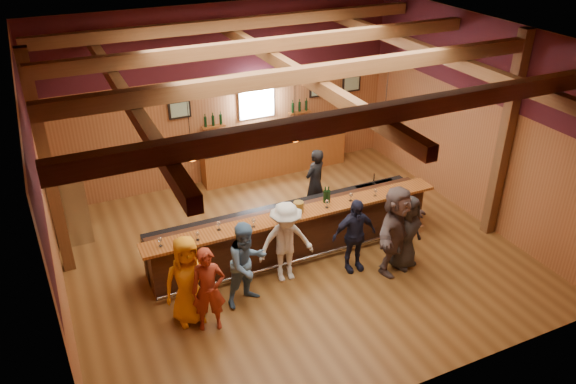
{
  "coord_description": "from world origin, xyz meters",
  "views": [
    {
      "loc": [
        -4.23,
        -8.82,
        6.83
      ],
      "look_at": [
        0.0,
        0.3,
        1.35
      ],
      "focal_mm": 35.0,
      "sensor_mm": 36.0,
      "label": 1
    }
  ],
  "objects_px": {
    "stainless_fridge": "(69,202)",
    "bartender": "(315,182)",
    "bar_counter": "(292,230)",
    "customer_brown": "(396,230)",
    "customer_orange": "(188,280)",
    "bottle_a": "(328,196)",
    "customer_redvest": "(209,290)",
    "customer_denim": "(247,264)",
    "customer_white": "(286,242)",
    "back_bar_cabinet": "(275,156)",
    "customer_navy": "(354,235)",
    "ice_bucket": "(298,207)",
    "customer_dark": "(406,232)"
  },
  "relations": [
    {
      "from": "customer_redvest",
      "to": "customer_navy",
      "type": "relative_size",
      "value": 1.01
    },
    {
      "from": "customer_white",
      "to": "bottle_a",
      "type": "height_order",
      "value": "customer_white"
    },
    {
      "from": "back_bar_cabinet",
      "to": "bottle_a",
      "type": "height_order",
      "value": "bottle_a"
    },
    {
      "from": "stainless_fridge",
      "to": "bartender",
      "type": "xyz_separation_m",
      "value": [
        5.27,
        -1.25,
        -0.08
      ]
    },
    {
      "from": "customer_orange",
      "to": "customer_denim",
      "type": "distance_m",
      "value": 1.11
    },
    {
      "from": "bartender",
      "to": "ice_bucket",
      "type": "xyz_separation_m",
      "value": [
        -1.15,
        -1.49,
        0.4
      ]
    },
    {
      "from": "bar_counter",
      "to": "customer_redvest",
      "type": "xyz_separation_m",
      "value": [
        -2.29,
        -1.53,
        0.28
      ]
    },
    {
      "from": "bar_counter",
      "to": "ice_bucket",
      "type": "height_order",
      "value": "ice_bucket"
    },
    {
      "from": "customer_orange",
      "to": "customer_redvest",
      "type": "distance_m",
      "value": 0.43
    },
    {
      "from": "customer_orange",
      "to": "bottle_a",
      "type": "relative_size",
      "value": 4.77
    },
    {
      "from": "bar_counter",
      "to": "stainless_fridge",
      "type": "distance_m",
      "value": 4.81
    },
    {
      "from": "customer_orange",
      "to": "ice_bucket",
      "type": "xyz_separation_m",
      "value": [
        2.56,
        0.9,
        0.37
      ]
    },
    {
      "from": "customer_white",
      "to": "bottle_a",
      "type": "bearing_deg",
      "value": 32.83
    },
    {
      "from": "bartender",
      "to": "stainless_fridge",
      "type": "bearing_deg",
      "value": -37.1
    },
    {
      "from": "stainless_fridge",
      "to": "ice_bucket",
      "type": "distance_m",
      "value": 4.96
    },
    {
      "from": "customer_denim",
      "to": "customer_white",
      "type": "distance_m",
      "value": 0.99
    },
    {
      "from": "ice_bucket",
      "to": "bartender",
      "type": "bearing_deg",
      "value": 52.42
    },
    {
      "from": "customer_redvest",
      "to": "ice_bucket",
      "type": "height_order",
      "value": "customer_redvest"
    },
    {
      "from": "customer_brown",
      "to": "customer_redvest",
      "type": "bearing_deg",
      "value": 151.96
    },
    {
      "from": "customer_redvest",
      "to": "customer_dark",
      "type": "xyz_separation_m",
      "value": [
        4.13,
        0.1,
        -0.01
      ]
    },
    {
      "from": "customer_redvest",
      "to": "ice_bucket",
      "type": "xyz_separation_m",
      "value": [
        2.3,
        1.24,
        0.42
      ]
    },
    {
      "from": "customer_brown",
      "to": "bartender",
      "type": "distance_m",
      "value": 2.68
    },
    {
      "from": "back_bar_cabinet",
      "to": "customer_dark",
      "type": "height_order",
      "value": "customer_dark"
    },
    {
      "from": "customer_redvest",
      "to": "customer_orange",
      "type": "bearing_deg",
      "value": 142.88
    },
    {
      "from": "customer_denim",
      "to": "bartender",
      "type": "xyz_separation_m",
      "value": [
        2.6,
        2.36,
        -0.03
      ]
    },
    {
      "from": "back_bar_cabinet",
      "to": "stainless_fridge",
      "type": "distance_m",
      "value": 5.43
    },
    {
      "from": "bar_counter",
      "to": "customer_navy",
      "type": "relative_size",
      "value": 3.97
    },
    {
      "from": "customer_redvest",
      "to": "customer_navy",
      "type": "distance_m",
      "value": 3.16
    },
    {
      "from": "customer_orange",
      "to": "bottle_a",
      "type": "height_order",
      "value": "customer_orange"
    },
    {
      "from": "stainless_fridge",
      "to": "customer_brown",
      "type": "height_order",
      "value": "customer_brown"
    },
    {
      "from": "bar_counter",
      "to": "customer_dark",
      "type": "distance_m",
      "value": 2.35
    },
    {
      "from": "customer_redvest",
      "to": "back_bar_cabinet",
      "type": "bearing_deg",
      "value": 70.86
    },
    {
      "from": "customer_white",
      "to": "customer_brown",
      "type": "bearing_deg",
      "value": -10.46
    },
    {
      "from": "customer_redvest",
      "to": "customer_denim",
      "type": "height_order",
      "value": "customer_denim"
    },
    {
      "from": "bar_counter",
      "to": "bartender",
      "type": "distance_m",
      "value": 1.69
    },
    {
      "from": "customer_redvest",
      "to": "customer_brown",
      "type": "bearing_deg",
      "value": 16.39
    },
    {
      "from": "customer_dark",
      "to": "bottle_a",
      "type": "relative_size",
      "value": 4.43
    },
    {
      "from": "bar_counter",
      "to": "customer_orange",
      "type": "height_order",
      "value": "customer_orange"
    },
    {
      "from": "customer_brown",
      "to": "customer_navy",
      "type": "bearing_deg",
      "value": 124.99
    },
    {
      "from": "bar_counter",
      "to": "customer_brown",
      "type": "bearing_deg",
      "value": -42.56
    },
    {
      "from": "stainless_fridge",
      "to": "customer_orange",
      "type": "xyz_separation_m",
      "value": [
        1.57,
        -3.64,
        -0.04
      ]
    },
    {
      "from": "back_bar_cabinet",
      "to": "stainless_fridge",
      "type": "xyz_separation_m",
      "value": [
        -5.3,
        -1.12,
        0.42
      ]
    },
    {
      "from": "bottle_a",
      "to": "customer_navy",
      "type": "bearing_deg",
      "value": -83.36
    },
    {
      "from": "customer_brown",
      "to": "back_bar_cabinet",
      "type": "bearing_deg",
      "value": 65.09
    },
    {
      "from": "customer_denim",
      "to": "bottle_a",
      "type": "relative_size",
      "value": 4.7
    },
    {
      "from": "customer_denim",
      "to": "ice_bucket",
      "type": "height_order",
      "value": "customer_denim"
    },
    {
      "from": "customer_redvest",
      "to": "customer_navy",
      "type": "bearing_deg",
      "value": 23.03
    },
    {
      "from": "bar_counter",
      "to": "customer_denim",
      "type": "distance_m",
      "value": 1.87
    },
    {
      "from": "customer_brown",
      "to": "bar_counter",
      "type": "bearing_deg",
      "value": 108.11
    },
    {
      "from": "bartender",
      "to": "bar_counter",
      "type": "bearing_deg",
      "value": 22.28
    }
  ]
}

